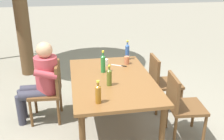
{
  "coord_description": "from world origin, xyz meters",
  "views": [
    {
      "loc": [
        -3.08,
        0.54,
        2.13
      ],
      "look_at": [
        0.0,
        0.0,
        0.86
      ],
      "focal_mm": 41.63,
      "sensor_mm": 36.0,
      "label": 1
    }
  ],
  "objects_px": {
    "chair_far_right": "(50,89)",
    "backpack_by_near_side": "(83,75)",
    "bottle_amber": "(98,93)",
    "bottle_blue": "(127,51)",
    "chair_near_right": "(161,80)",
    "chair_near_left": "(181,103)",
    "bottle_green": "(103,63)",
    "person_in_white_shirt": "(41,78)",
    "bottle_olive": "(109,77)",
    "cup_terracotta": "(127,60)",
    "table_knife": "(120,66)",
    "dining_table": "(112,84)",
    "cup_white": "(106,62)"
  },
  "relations": [
    {
      "from": "bottle_olive",
      "to": "bottle_green",
      "type": "bearing_deg",
      "value": 1.77
    },
    {
      "from": "chair_near_left",
      "to": "backpack_by_near_side",
      "type": "bearing_deg",
      "value": 33.0
    },
    {
      "from": "bottle_green",
      "to": "backpack_by_near_side",
      "type": "distance_m",
      "value": 1.34
    },
    {
      "from": "person_in_white_shirt",
      "to": "cup_terracotta",
      "type": "distance_m",
      "value": 1.27
    },
    {
      "from": "cup_white",
      "to": "table_knife",
      "type": "bearing_deg",
      "value": -102.94
    },
    {
      "from": "chair_near_left",
      "to": "cup_terracotta",
      "type": "distance_m",
      "value": 1.05
    },
    {
      "from": "chair_far_right",
      "to": "bottle_blue",
      "type": "xyz_separation_m",
      "value": [
        0.33,
        -1.2,
        0.39
      ]
    },
    {
      "from": "chair_near_right",
      "to": "table_knife",
      "type": "xyz_separation_m",
      "value": [
        0.06,
        0.64,
        0.26
      ]
    },
    {
      "from": "bottle_blue",
      "to": "backpack_by_near_side",
      "type": "relative_size",
      "value": 0.65
    },
    {
      "from": "dining_table",
      "to": "cup_terracotta",
      "type": "height_order",
      "value": "cup_terracotta"
    },
    {
      "from": "bottle_blue",
      "to": "bottle_green",
      "type": "bearing_deg",
      "value": 135.69
    },
    {
      "from": "chair_near_left",
      "to": "bottle_blue",
      "type": "distance_m",
      "value": 1.22
    },
    {
      "from": "bottle_amber",
      "to": "bottle_blue",
      "type": "height_order",
      "value": "bottle_blue"
    },
    {
      "from": "chair_far_right",
      "to": "bottle_olive",
      "type": "height_order",
      "value": "bottle_olive"
    },
    {
      "from": "cup_terracotta",
      "to": "backpack_by_near_side",
      "type": "bearing_deg",
      "value": 34.62
    },
    {
      "from": "dining_table",
      "to": "table_knife",
      "type": "bearing_deg",
      "value": -24.65
    },
    {
      "from": "cup_white",
      "to": "backpack_by_near_side",
      "type": "height_order",
      "value": "cup_white"
    },
    {
      "from": "backpack_by_near_side",
      "to": "bottle_green",
      "type": "bearing_deg",
      "value": -169.17
    },
    {
      "from": "bottle_blue",
      "to": "cup_terracotta",
      "type": "relative_size",
      "value": 2.58
    },
    {
      "from": "chair_near_left",
      "to": "bottle_olive",
      "type": "height_order",
      "value": "bottle_olive"
    },
    {
      "from": "chair_far_right",
      "to": "table_knife",
      "type": "bearing_deg",
      "value": -86.35
    },
    {
      "from": "bottle_olive",
      "to": "table_knife",
      "type": "distance_m",
      "value": 0.69
    },
    {
      "from": "bottle_olive",
      "to": "bottle_blue",
      "type": "relative_size",
      "value": 0.88
    },
    {
      "from": "bottle_amber",
      "to": "cup_white",
      "type": "height_order",
      "value": "bottle_amber"
    },
    {
      "from": "bottle_olive",
      "to": "cup_terracotta",
      "type": "relative_size",
      "value": 2.26
    },
    {
      "from": "person_in_white_shirt",
      "to": "bottle_blue",
      "type": "distance_m",
      "value": 1.37
    },
    {
      "from": "bottle_blue",
      "to": "chair_near_left",
      "type": "bearing_deg",
      "value": -156.18
    },
    {
      "from": "person_in_white_shirt",
      "to": "bottle_olive",
      "type": "bearing_deg",
      "value": -123.15
    },
    {
      "from": "bottle_amber",
      "to": "bottle_green",
      "type": "height_order",
      "value": "bottle_green"
    },
    {
      "from": "person_in_white_shirt",
      "to": "bottle_olive",
      "type": "xyz_separation_m",
      "value": [
        -0.57,
        -0.87,
        0.2
      ]
    },
    {
      "from": "person_in_white_shirt",
      "to": "bottle_blue",
      "type": "height_order",
      "value": "person_in_white_shirt"
    },
    {
      "from": "bottle_amber",
      "to": "bottle_blue",
      "type": "relative_size",
      "value": 0.86
    },
    {
      "from": "chair_near_right",
      "to": "bottle_amber",
      "type": "distance_m",
      "value": 1.52
    },
    {
      "from": "bottle_green",
      "to": "table_knife",
      "type": "distance_m",
      "value": 0.36
    },
    {
      "from": "table_knife",
      "to": "backpack_by_near_side",
      "type": "relative_size",
      "value": 0.46
    },
    {
      "from": "bottle_green",
      "to": "cup_terracotta",
      "type": "height_order",
      "value": "bottle_green"
    },
    {
      "from": "dining_table",
      "to": "chair_near_right",
      "type": "distance_m",
      "value": 0.93
    },
    {
      "from": "chair_far_right",
      "to": "chair_near_left",
      "type": "bearing_deg",
      "value": -113.5
    },
    {
      "from": "bottle_blue",
      "to": "backpack_by_near_side",
      "type": "bearing_deg",
      "value": 44.07
    },
    {
      "from": "bottle_green",
      "to": "table_knife",
      "type": "bearing_deg",
      "value": -55.78
    },
    {
      "from": "dining_table",
      "to": "chair_near_right",
      "type": "height_order",
      "value": "chair_near_right"
    },
    {
      "from": "bottle_amber",
      "to": "cup_terracotta",
      "type": "bearing_deg",
      "value": -27.19
    },
    {
      "from": "chair_far_right",
      "to": "backpack_by_near_side",
      "type": "bearing_deg",
      "value": -27.29
    },
    {
      "from": "bottle_amber",
      "to": "bottle_blue",
      "type": "xyz_separation_m",
      "value": [
        1.31,
        -0.62,
        0.02
      ]
    },
    {
      "from": "chair_near_right",
      "to": "bottle_green",
      "type": "xyz_separation_m",
      "value": [
        -0.13,
        0.92,
        0.39
      ]
    },
    {
      "from": "bottle_amber",
      "to": "chair_far_right",
      "type": "bearing_deg",
      "value": 30.39
    },
    {
      "from": "bottle_blue",
      "to": "table_knife",
      "type": "bearing_deg",
      "value": 147.93
    },
    {
      "from": "bottle_blue",
      "to": "person_in_white_shirt",
      "type": "bearing_deg",
      "value": 104.15
    },
    {
      "from": "bottle_blue",
      "to": "cup_terracotta",
      "type": "height_order",
      "value": "bottle_blue"
    },
    {
      "from": "chair_near_left",
      "to": "chair_near_right",
      "type": "relative_size",
      "value": 1.0
    }
  ]
}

